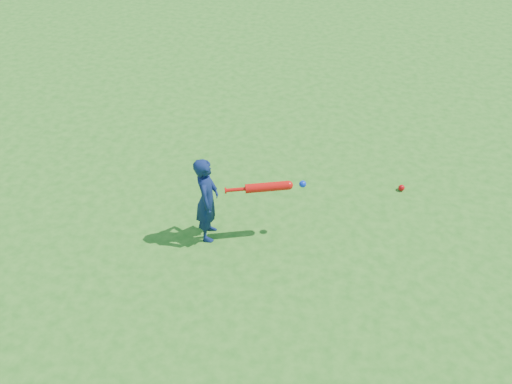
% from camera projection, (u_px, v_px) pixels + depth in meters
% --- Properties ---
extents(ground, '(80.00, 80.00, 0.00)m').
position_uv_depth(ground, '(189.00, 198.00, 6.55)').
color(ground, '#286D1A').
rests_on(ground, ground).
extents(child, '(0.27, 0.38, 0.97)m').
position_uv_depth(child, '(207.00, 199.00, 5.75)').
color(child, '#0F1D49').
rests_on(child, ground).
extents(ground_ball_red, '(0.07, 0.07, 0.07)m').
position_uv_depth(ground_ball_red, '(401.00, 188.00, 6.63)').
color(ground_ball_red, red).
rests_on(ground_ball_red, ground).
extents(bat_swing, '(0.79, 0.32, 0.09)m').
position_uv_depth(bat_swing, '(271.00, 187.00, 5.70)').
color(bat_swing, red).
rests_on(bat_swing, ground).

